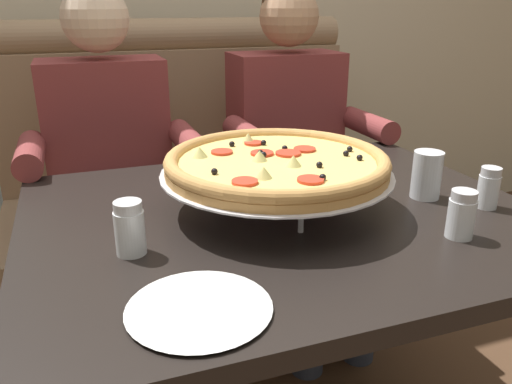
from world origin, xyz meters
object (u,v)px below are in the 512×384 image
shaker_pepper_flakes (461,218)px  plate_near_left (199,305)px  dining_table (283,248)px  drinking_glass (426,177)px  booth_bench (195,207)px  shaker_parmesan (130,232)px  diner_right (296,142)px  diner_left (112,160)px  shaker_oregano (488,191)px  pizza (276,164)px

shaker_pepper_flakes → plate_near_left: 0.57m
dining_table → drinking_glass: 0.39m
dining_table → shaker_pepper_flakes: size_ratio=11.51×
plate_near_left → booth_bench: bearing=77.5°
shaker_parmesan → dining_table: bearing=14.3°
dining_table → diner_right: 0.74m
booth_bench → drinking_glass: bearing=-69.3°
diner_left → diner_right: (0.65, 0.00, 0.00)m
shaker_parmesan → diner_left: bearing=88.1°
diner_left → shaker_oregano: (0.78, -0.80, 0.07)m
plate_near_left → drinking_glass: drinking_glass is taller
shaker_pepper_flakes → plate_near_left: (-0.56, -0.08, -0.03)m
shaker_oregano → shaker_parmesan: size_ratio=0.92×
plate_near_left → diner_right: bearing=58.5°
shaker_parmesan → booth_bench: bearing=70.9°
dining_table → pizza: size_ratio=2.19×
diner_right → drinking_glass: diner_right is taller
dining_table → pizza: pizza is taller
shaker_oregano → pizza: bearing=161.0°
plate_near_left → drinking_glass: size_ratio=2.00×
booth_bench → diner_left: bearing=-140.9°
shaker_oregano → drinking_glass: size_ratio=0.84×
dining_table → pizza: 0.20m
diner_right → diner_left: bearing=180.0°
shaker_pepper_flakes → diner_right: bearing=87.4°
pizza → shaker_oregano: size_ratio=5.40×
shaker_oregano → shaker_parmesan: 0.81m
shaker_oregano → plate_near_left: 0.76m
shaker_oregano → plate_near_left: shaker_oregano is taller
pizza → drinking_glass: bearing=-8.6°
pizza → drinking_glass: size_ratio=4.55×
shaker_parmesan → drinking_glass: (0.71, 0.06, 0.01)m
booth_bench → dining_table: booth_bench is taller
shaker_oregano → shaker_pepper_flakes: bearing=-147.5°
shaker_pepper_flakes → shaker_parmesan: 0.66m
shaker_parmesan → plate_near_left: size_ratio=0.46×
diner_left → plate_near_left: size_ratio=5.52×
dining_table → pizza: (-0.01, 0.03, 0.20)m
shaker_oregano → drinking_glass: bearing=132.1°
drinking_glass → diner_right: bearing=92.9°
booth_bench → pizza: booth_bench is taller
diner_left → shaker_parmesan: diner_left is taller
pizza → shaker_parmesan: bearing=-161.4°
shaker_pepper_flakes → drinking_glass: drinking_glass is taller
pizza → drinking_glass: 0.38m
dining_table → diner_left: size_ratio=0.90×
diner_right → pizza: (-0.34, -0.64, 0.14)m
booth_bench → shaker_pepper_flakes: bearing=-76.3°
dining_table → plate_near_left: size_ratio=4.99×
dining_table → shaker_pepper_flakes: 0.40m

